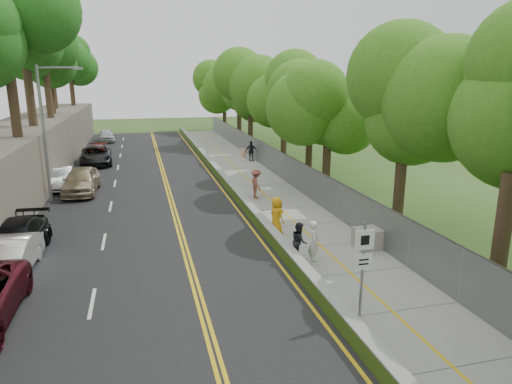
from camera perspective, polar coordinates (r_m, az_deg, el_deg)
ground at (r=17.31m, az=5.07°, el=-11.00°), size 140.00×140.00×0.00m
road at (r=30.63m, az=-14.09°, el=-0.04°), size 11.20×66.00×0.04m
sidewalk at (r=31.62m, az=0.45°, el=0.85°), size 4.20×66.00×0.05m
jersey_barrier at (r=31.06m, az=-3.66°, el=1.10°), size 0.42×66.00×0.60m
rock_embankment at (r=31.30m, az=-29.30°, el=2.56°), size 5.00×66.00×4.00m
chainlink_fence at (r=32.00m, az=4.09°, el=2.76°), size 0.04×66.00×2.00m
trees_fenceside at (r=32.18m, az=8.37°, el=13.48°), size 7.00×66.00×14.00m
streetlight at (r=29.31m, az=-24.64°, el=7.65°), size 2.52×0.22×8.00m
signpost at (r=14.40m, az=13.26°, el=-8.22°), size 0.62×0.09×3.10m
construction_barrel at (r=42.33m, az=-1.61°, el=4.89°), size 0.50×0.50×0.83m
concrete_block at (r=20.72m, az=14.02°, el=-5.60°), size 1.38×1.08×0.87m
car_1 at (r=19.82m, az=-28.35°, el=-7.17°), size 1.70×4.17×1.34m
car_3 at (r=21.31m, az=-28.03°, el=-5.47°), size 2.43×5.28×1.50m
car_4 at (r=31.31m, az=-21.02°, el=1.34°), size 2.18×4.98×1.67m
car_5 at (r=33.24m, az=-23.20°, el=1.61°), size 1.62×4.29×1.40m
car_6 at (r=41.28m, az=-19.35°, el=4.32°), size 2.82×5.57×1.51m
car_7 at (r=42.84m, az=-19.23°, el=4.56°), size 1.97×4.70×1.36m
car_8 at (r=55.42m, az=-18.20°, el=6.74°), size 2.00×4.37×1.45m
painter_0 at (r=21.66m, az=2.59°, el=-2.98°), size 0.85×1.03×1.81m
painter_1 at (r=18.44m, az=7.25°, el=-6.26°), size 0.64×0.76×1.78m
painter_2 at (r=18.82m, az=5.43°, el=-6.11°), size 0.75×0.88×1.58m
painter_3 at (r=27.99m, az=0.02°, el=1.04°), size 0.77×1.23×1.82m
person_far at (r=40.45m, az=-0.57°, el=5.14°), size 1.13×0.83×1.78m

